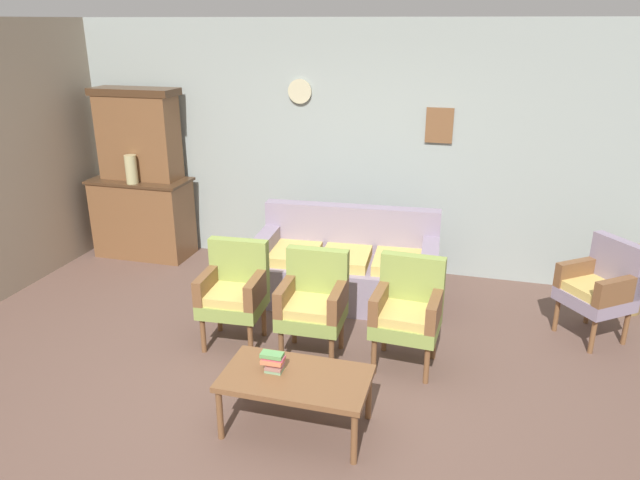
# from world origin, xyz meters

# --- Properties ---
(ground_plane) EXTENTS (7.68, 7.68, 0.00)m
(ground_plane) POSITION_xyz_m (0.00, 0.00, 0.00)
(ground_plane) COLOR brown
(wall_back_with_decor) EXTENTS (6.40, 0.09, 2.70)m
(wall_back_with_decor) POSITION_xyz_m (0.00, 2.63, 1.35)
(wall_back_with_decor) COLOR #939E99
(wall_back_with_decor) RESTS_ON ground
(side_cabinet) EXTENTS (1.16, 0.55, 0.93)m
(side_cabinet) POSITION_xyz_m (-2.46, 2.25, 0.47)
(side_cabinet) COLOR brown
(side_cabinet) RESTS_ON ground
(cabinet_upper_hutch) EXTENTS (0.99, 0.38, 1.03)m
(cabinet_upper_hutch) POSITION_xyz_m (-2.46, 2.33, 1.45)
(cabinet_upper_hutch) COLOR brown
(cabinet_upper_hutch) RESTS_ON side_cabinet
(vase_on_cabinet) EXTENTS (0.13, 0.13, 0.32)m
(vase_on_cabinet) POSITION_xyz_m (-2.44, 2.08, 1.09)
(vase_on_cabinet) COLOR tan
(vase_on_cabinet) RESTS_ON side_cabinet
(floral_couch) EXTENTS (1.84, 0.92, 0.90)m
(floral_couch) POSITION_xyz_m (0.14, 1.71, 0.33)
(floral_couch) COLOR gray
(floral_couch) RESTS_ON ground
(armchair_near_couch_end) EXTENTS (0.55, 0.52, 0.90)m
(armchair_near_couch_end) POSITION_xyz_m (-0.59, 0.61, 0.50)
(armchair_near_couch_end) COLOR #849947
(armchair_near_couch_end) RESTS_ON ground
(armchair_near_cabinet) EXTENTS (0.53, 0.50, 0.90)m
(armchair_near_cabinet) POSITION_xyz_m (0.12, 0.58, 0.50)
(armchair_near_cabinet) COLOR #849947
(armchair_near_cabinet) RESTS_ON ground
(armchair_by_doorway) EXTENTS (0.55, 0.52, 0.90)m
(armchair_by_doorway) POSITION_xyz_m (0.89, 0.64, 0.50)
(armchair_by_doorway) COLOR #849947
(armchair_by_doorway) RESTS_ON ground
(wingback_chair_by_fireplace) EXTENTS (0.71, 0.71, 0.90)m
(wingback_chair_by_fireplace) POSITION_xyz_m (2.45, 1.53, 0.50)
(wingback_chair_by_fireplace) COLOR gray
(wingback_chair_by_fireplace) RESTS_ON ground
(coffee_table) EXTENTS (1.00, 0.56, 0.42)m
(coffee_table) POSITION_xyz_m (0.28, -0.40, 0.38)
(coffee_table) COLOR brown
(coffee_table) RESTS_ON ground
(book_stack_on_table) EXTENTS (0.16, 0.10, 0.13)m
(book_stack_on_table) POSITION_xyz_m (0.11, -0.38, 0.49)
(book_stack_on_table) COLOR #7AA579
(book_stack_on_table) RESTS_ON coffee_table
(floor_vase_by_wall) EXTENTS (0.24, 0.24, 0.66)m
(floor_vase_by_wall) POSITION_xyz_m (2.85, 2.15, 0.33)
(floor_vase_by_wall) COLOR olive
(floor_vase_by_wall) RESTS_ON ground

